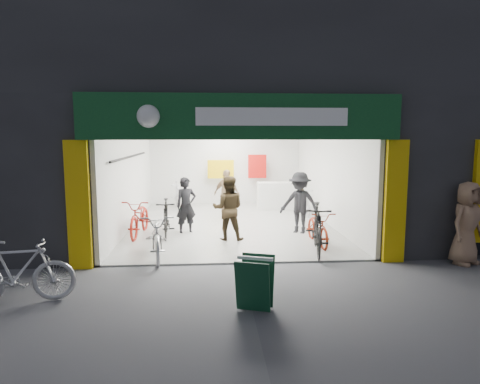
{
  "coord_description": "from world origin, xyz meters",
  "views": [
    {
      "loc": [
        -0.65,
        -8.67,
        2.69
      ],
      "look_at": [
        0.09,
        1.5,
        1.33
      ],
      "focal_mm": 32.0,
      "sensor_mm": 36.0,
      "label": 1
    }
  ],
  "objects": [
    {
      "name": "sandwich_board",
      "position": [
        0.04,
        -2.37,
        0.45
      ],
      "size": [
        0.68,
        0.69,
        0.82
      ],
      "rotation": [
        0.0,
        0.0,
        -0.33
      ],
      "color": "#0D3620",
      "rests_on": "ground"
    },
    {
      "name": "customer_b",
      "position": [
        -0.17,
        2.05,
        0.83
      ],
      "size": [
        0.88,
        0.72,
        1.67
      ],
      "primitive_type": "imported",
      "rotation": [
        0.0,
        0.0,
        3.03
      ],
      "color": "#342818",
      "rests_on": "ground"
    },
    {
      "name": "bike_left_front",
      "position": [
        -1.8,
        0.6,
        0.51
      ],
      "size": [
        0.97,
        2.03,
        1.02
      ],
      "primitive_type": "imported",
      "rotation": [
        0.0,
        0.0,
        0.15
      ],
      "color": "#B0AFB4",
      "rests_on": "ground"
    },
    {
      "name": "bike_left_midfront",
      "position": [
        -1.8,
        2.59,
        0.5
      ],
      "size": [
        0.59,
        1.7,
        1.0
      ],
      "primitive_type": "imported",
      "rotation": [
        0.0,
        0.0,
        0.07
      ],
      "color": "black",
      "rests_on": "ground"
    },
    {
      "name": "bike_left_back",
      "position": [
        -1.81,
        6.91,
        0.5
      ],
      "size": [
        0.69,
        1.71,
        1.0
      ],
      "primitive_type": "imported",
      "rotation": [
        0.0,
        0.0,
        0.13
      ],
      "color": "silver",
      "rests_on": "ground"
    },
    {
      "name": "bike_right_front",
      "position": [
        1.8,
        0.7,
        0.57
      ],
      "size": [
        0.89,
        1.97,
        1.14
      ],
      "primitive_type": "imported",
      "rotation": [
        0.0,
        0.0,
        -0.19
      ],
      "color": "black",
      "rests_on": "ground"
    },
    {
      "name": "pedestrian_near",
      "position": [
        4.7,
        -0.3,
        0.87
      ],
      "size": [
        1.01,
        0.88,
        1.74
      ],
      "primitive_type": "imported",
      "rotation": [
        0.0,
        0.0,
        0.47
      ],
      "color": "#987358",
      "rests_on": "ground"
    },
    {
      "name": "bike_right_mid",
      "position": [
        2.01,
        1.45,
        0.44
      ],
      "size": [
        0.63,
        1.67,
        0.87
      ],
      "primitive_type": "imported",
      "rotation": [
        0.0,
        0.0,
        0.03
      ],
      "color": "maroon",
      "rests_on": "ground"
    },
    {
      "name": "bike_right_back",
      "position": [
        2.5,
        5.29,
        0.48
      ],
      "size": [
        0.55,
        1.62,
        0.96
      ],
      "primitive_type": "imported",
      "rotation": [
        0.0,
        0.0,
        0.06
      ],
      "color": "#B0B1B5",
      "rests_on": "ground"
    },
    {
      "name": "ground",
      "position": [
        0.0,
        0.0,
        0.0
      ],
      "size": [
        60.0,
        60.0,
        0.0
      ],
      "primitive_type": "plane",
      "color": "#56565B",
      "rests_on": "ground"
    },
    {
      "name": "customer_c",
      "position": [
        1.8,
        2.64,
        0.85
      ],
      "size": [
        1.27,
        1.1,
        1.7
      ],
      "primitive_type": "imported",
      "rotation": [
        0.0,
        0.0,
        -0.53
      ],
      "color": "black",
      "rests_on": "ground"
    },
    {
      "name": "customer_a",
      "position": [
        -1.28,
        2.89,
        0.78
      ],
      "size": [
        0.67,
        0.57,
        1.56
      ],
      "primitive_type": "imported",
      "rotation": [
        0.0,
        0.0,
        0.4
      ],
      "color": "black",
      "rests_on": "ground"
    },
    {
      "name": "building",
      "position": [
        0.91,
        4.99,
        4.31
      ],
      "size": [
        17.0,
        10.27,
        8.0
      ],
      "color": "#232326",
      "rests_on": "ground"
    },
    {
      "name": "parked_bike",
      "position": [
        -3.72,
        -1.83,
        0.53
      ],
      "size": [
        1.82,
        0.78,
        1.06
      ],
      "primitive_type": "imported",
      "rotation": [
        0.0,
        0.0,
        1.74
      ],
      "color": "#B2B3B7",
      "rests_on": "ground"
    },
    {
      "name": "bike_left_midback",
      "position": [
        -2.5,
        2.72,
        0.51
      ],
      "size": [
        0.8,
        1.97,
        1.01
      ],
      "primitive_type": "imported",
      "rotation": [
        0.0,
        0.0,
        -0.07
      ],
      "color": "maroon",
      "rests_on": "ground"
    },
    {
      "name": "customer_d",
      "position": [
        -0.08,
        4.91,
        0.8
      ],
      "size": [
        1.0,
        0.84,
        1.6
      ],
      "primitive_type": "imported",
      "rotation": [
        0.0,
        0.0,
        2.57
      ],
      "color": "#957656",
      "rests_on": "ground"
    }
  ]
}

